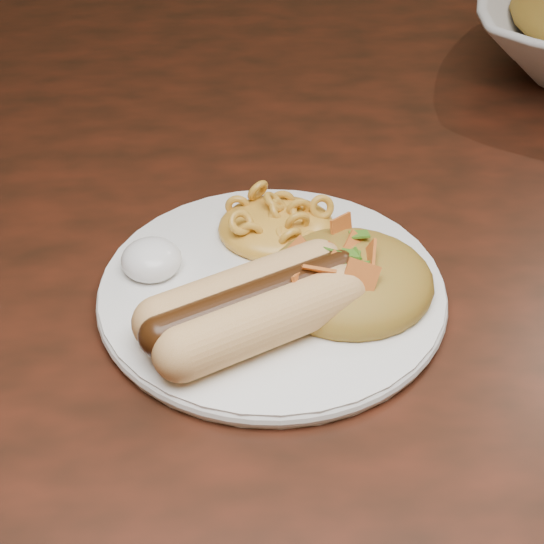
{
  "coord_description": "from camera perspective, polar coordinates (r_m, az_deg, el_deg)",
  "views": [
    {
      "loc": [
        -0.05,
        -0.55,
        1.1
      ],
      "look_at": [
        -0.03,
        -0.14,
        0.77
      ],
      "focal_mm": 55.0,
      "sensor_mm": 36.0,
      "label": 1
    }
  ],
  "objects": [
    {
      "name": "sour_cream",
      "position": [
        0.54,
        -8.29,
        1.18
      ],
      "size": [
        0.05,
        0.05,
        0.02
      ],
      "primitive_type": "ellipsoid",
      "rotation": [
        0.0,
        0.0,
        0.39
      ],
      "color": "white",
      "rests_on": "plate"
    },
    {
      "name": "taco_salad",
      "position": [
        0.52,
        5.36,
        0.32
      ],
      "size": [
        0.11,
        0.1,
        0.05
      ],
      "rotation": [
        0.0,
        0.0,
        0.06
      ],
      "color": "#B2400E",
      "rests_on": "plate"
    },
    {
      "name": "table",
      "position": [
        0.71,
        2.25,
        0.18
      ],
      "size": [
        1.6,
        0.9,
        0.75
      ],
      "color": "#44180D",
      "rests_on": "floor"
    },
    {
      "name": "hotdog",
      "position": [
        0.49,
        -1.25,
        -2.29
      ],
      "size": [
        0.12,
        0.11,
        0.03
      ],
      "rotation": [
        0.0,
        0.0,
        0.48
      ],
      "color": "#F2BA80",
      "rests_on": "plate"
    },
    {
      "name": "mac_and_cheese",
      "position": [
        0.57,
        0.34,
        3.98
      ],
      "size": [
        0.09,
        0.09,
        0.03
      ],
      "primitive_type": "ellipsoid",
      "rotation": [
        0.0,
        0.0,
        -0.16
      ],
      "color": "gold",
      "rests_on": "plate"
    },
    {
      "name": "plate",
      "position": [
        0.53,
        0.0,
        -1.31
      ],
      "size": [
        0.24,
        0.24,
        0.01
      ],
      "primitive_type": "cylinder",
      "rotation": [
        0.0,
        0.0,
        -0.1
      ],
      "color": "white",
      "rests_on": "table"
    }
  ]
}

